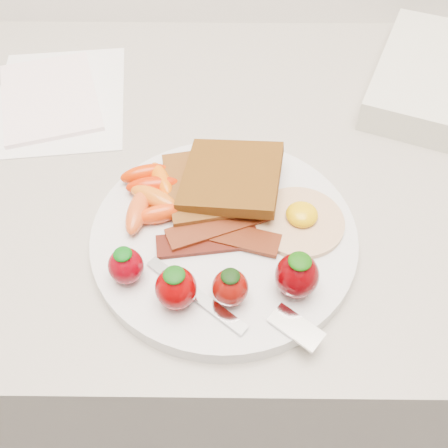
{
  "coord_description": "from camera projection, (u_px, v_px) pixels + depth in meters",
  "views": [
    {
      "loc": [
        -0.02,
        1.25,
        1.31
      ],
      "look_at": [
        -0.02,
        1.56,
        0.93
      ],
      "focal_mm": 40.0,
      "sensor_mm": 36.0,
      "label": 1
    }
  ],
  "objects": [
    {
      "name": "counter",
      "position": [
        235.0,
        326.0,
        0.95
      ],
      "size": [
        2.0,
        0.6,
        0.9
      ],
      "primitive_type": "cube",
      "color": "gray",
      "rests_on": "ground"
    },
    {
      "name": "plate",
      "position": [
        224.0,
        236.0,
        0.51
      ],
      "size": [
        0.27,
        0.27,
        0.02
      ],
      "primitive_type": "cylinder",
      "color": "silver",
      "rests_on": "counter"
    },
    {
      "name": "toast_lower",
      "position": [
        215.0,
        185.0,
        0.54
      ],
      "size": [
        0.12,
        0.12,
        0.01
      ],
      "primitive_type": "cube",
      "rotation": [
        0.0,
        0.0,
        0.2
      ],
      "color": "#49230D",
      "rests_on": "plate"
    },
    {
      "name": "toast_upper",
      "position": [
        232.0,
        177.0,
        0.52
      ],
      "size": [
        0.12,
        0.12,
        0.02
      ],
      "primitive_type": "cube",
      "rotation": [
        0.0,
        -0.1,
        -0.16
      ],
      "color": "#41210E",
      "rests_on": "toast_lower"
    },
    {
      "name": "fried_egg",
      "position": [
        300.0,
        220.0,
        0.51
      ],
      "size": [
        0.1,
        0.1,
        0.02
      ],
      "color": "beige",
      "rests_on": "plate"
    },
    {
      "name": "bacon_strips",
      "position": [
        219.0,
        234.0,
        0.5
      ],
      "size": [
        0.13,
        0.07,
        0.01
      ],
      "color": "black",
      "rests_on": "plate"
    },
    {
      "name": "baby_carrots",
      "position": [
        151.0,
        194.0,
        0.52
      ],
      "size": [
        0.08,
        0.1,
        0.02
      ],
      "color": "#C22100",
      "rests_on": "plate"
    },
    {
      "name": "strawberries",
      "position": [
        217.0,
        279.0,
        0.44
      ],
      "size": [
        0.19,
        0.06,
        0.05
      ],
      "color": "#6E000A",
      "rests_on": "plate"
    },
    {
      "name": "fork",
      "position": [
        240.0,
        309.0,
        0.45
      ],
      "size": [
        0.16,
        0.1,
        0.0
      ],
      "color": "silver",
      "rests_on": "plate"
    },
    {
      "name": "paper_sheet",
      "position": [
        60.0,
        99.0,
        0.67
      ],
      "size": [
        0.2,
        0.24,
        0.0
      ],
      "primitive_type": "cube",
      "rotation": [
        0.0,
        0.0,
        0.13
      ],
      "color": "white",
      "rests_on": "counter"
    },
    {
      "name": "notepad",
      "position": [
        49.0,
        96.0,
        0.67
      ],
      "size": [
        0.17,
        0.2,
        0.01
      ],
      "primitive_type": "cube",
      "rotation": [
        0.0,
        0.0,
        0.31
      ],
      "color": "white",
      "rests_on": "paper_sheet"
    }
  ]
}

